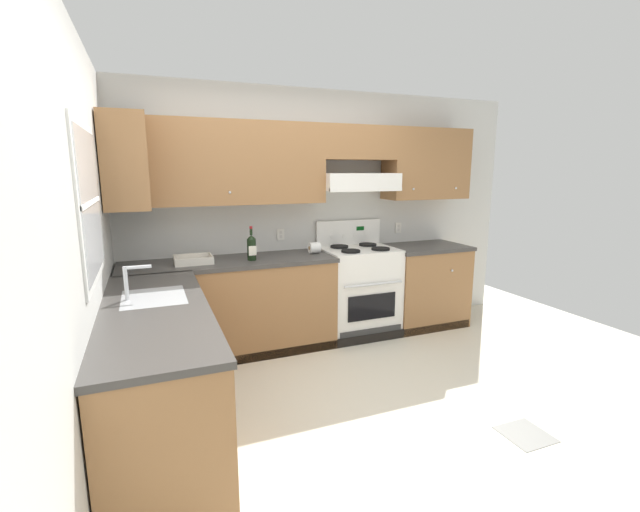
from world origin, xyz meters
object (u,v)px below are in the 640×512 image
at_px(stove, 359,290).
at_px(bowl, 193,261).
at_px(paper_towel_roll, 314,248).
at_px(wine_bottle, 252,247).

relative_size(stove, bowl, 3.61).
xyz_separation_m(stove, bowl, (-1.68, -0.02, 0.45)).
height_order(bowl, paper_towel_roll, paper_towel_roll).
bearing_deg(paper_towel_roll, wine_bottle, -171.16).
distance_m(bowl, paper_towel_roll, 1.19).
height_order(stove, wine_bottle, wine_bottle).
xyz_separation_m(wine_bottle, bowl, (-0.52, 0.06, -0.10)).
relative_size(bowl, paper_towel_roll, 2.99).
relative_size(stove, paper_towel_roll, 10.76).
bearing_deg(stove, bowl, -179.45).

